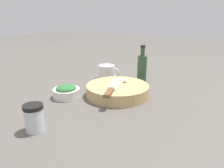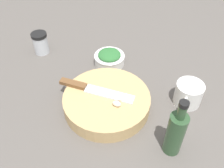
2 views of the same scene
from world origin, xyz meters
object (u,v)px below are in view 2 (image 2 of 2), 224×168
at_px(coffee_mug, 188,94).
at_px(oil_bottle, 175,133).
at_px(cutting_board, 107,102).
at_px(chef_knife, 91,89).
at_px(spice_jar, 41,43).
at_px(garlic_cloves, 120,99).
at_px(herb_bowl, 109,58).

relative_size(coffee_mug, oil_bottle, 0.60).
relative_size(cutting_board, chef_knife, 1.11).
height_order(cutting_board, oil_bottle, oil_bottle).
height_order(chef_knife, spice_jar, spice_jar).
xyz_separation_m(garlic_cloves, herb_bowl, (-0.16, 0.17, -0.03)).
relative_size(spice_jar, coffee_mug, 0.75).
xyz_separation_m(chef_knife, spice_jar, (-0.32, 0.09, -0.01)).
bearing_deg(coffee_mug, chef_knife, -145.26).
xyz_separation_m(spice_jar, oil_bottle, (0.60, -0.10, 0.03)).
xyz_separation_m(cutting_board, garlic_cloves, (0.04, 0.01, 0.03)).
bearing_deg(chef_knife, herb_bowl, -176.26).
relative_size(cutting_board, coffee_mug, 2.34).
distance_m(chef_knife, garlic_cloves, 0.10).
relative_size(garlic_cloves, spice_jar, 0.68).
bearing_deg(oil_bottle, herb_bowl, 150.84).
bearing_deg(coffee_mug, herb_bowl, 177.61).
xyz_separation_m(chef_knife, coffee_mug, (0.24, 0.17, -0.02)).
height_order(garlic_cloves, spice_jar, spice_jar).
height_order(herb_bowl, oil_bottle, oil_bottle).
xyz_separation_m(cutting_board, herb_bowl, (-0.12, 0.18, 0.00)).
height_order(chef_knife, garlic_cloves, garlic_cloves).
bearing_deg(spice_jar, herb_bowl, 20.83).
height_order(garlic_cloves, oil_bottle, oil_bottle).
height_order(herb_bowl, spice_jar, spice_jar).
xyz_separation_m(chef_knife, herb_bowl, (-0.07, 0.18, -0.03)).
bearing_deg(herb_bowl, chef_knife, -69.89).
bearing_deg(spice_jar, coffee_mug, 8.46).
height_order(chef_knife, coffee_mug, coffee_mug).
distance_m(cutting_board, spice_jar, 0.39).
relative_size(chef_knife, spice_jar, 2.82).
relative_size(chef_knife, garlic_cloves, 4.13).
bearing_deg(garlic_cloves, chef_knife, -171.33).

